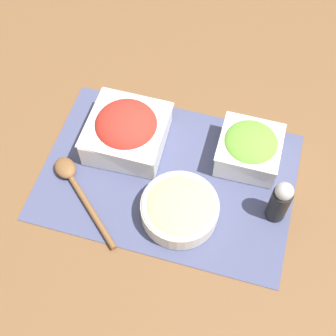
% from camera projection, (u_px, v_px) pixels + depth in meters
% --- Properties ---
extents(ground_plane, '(3.00, 3.00, 0.00)m').
position_uv_depth(ground_plane, '(168.00, 176.00, 0.99)').
color(ground_plane, brown).
extents(placemat, '(0.53, 0.36, 0.00)m').
position_uv_depth(placemat, '(168.00, 176.00, 0.99)').
color(placemat, '#474C70').
rests_on(placemat, ground_plane).
extents(tomato_bowl, '(0.17, 0.17, 0.10)m').
position_uv_depth(tomato_bowl, '(127.00, 130.00, 0.99)').
color(tomato_bowl, white).
rests_on(tomato_bowl, placemat).
extents(cucumber_bowl, '(0.15, 0.15, 0.05)m').
position_uv_depth(cucumber_bowl, '(180.00, 208.00, 0.92)').
color(cucumber_bowl, silver).
rests_on(cucumber_bowl, placemat).
extents(lettuce_bowl, '(0.13, 0.13, 0.08)m').
position_uv_depth(lettuce_bowl, '(249.00, 148.00, 0.97)').
color(lettuce_bowl, white).
rests_on(lettuce_bowl, placemat).
extents(wooden_spoon, '(0.20, 0.18, 0.02)m').
position_uv_depth(wooden_spoon, '(74.00, 182.00, 0.97)').
color(wooden_spoon, brown).
rests_on(wooden_spoon, placemat).
extents(pepper_shaker, '(0.04, 0.04, 0.11)m').
position_uv_depth(pepper_shaker, '(280.00, 201.00, 0.89)').
color(pepper_shaker, black).
rests_on(pepper_shaker, placemat).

